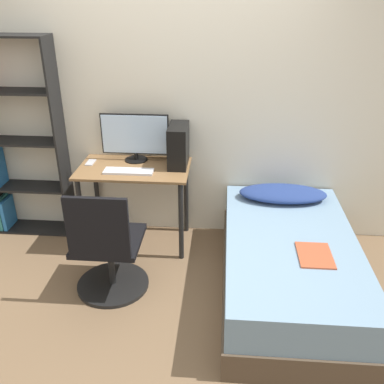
{
  "coord_description": "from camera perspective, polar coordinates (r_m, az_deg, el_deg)",
  "views": [
    {
      "loc": [
        0.46,
        -2.42,
        2.24
      ],
      "look_at": [
        0.21,
        0.61,
        0.75
      ],
      "focal_mm": 40.0,
      "sensor_mm": 36.0,
      "label": 1
    }
  ],
  "objects": [
    {
      "name": "ground_plane",
      "position": [
        3.33,
        -4.67,
        -16.32
      ],
      "size": [
        14.0,
        14.0,
        0.0
      ],
      "primitive_type": "plane",
      "color": "brown"
    },
    {
      "name": "wall_back",
      "position": [
        3.91,
        -2.28,
        11.41
      ],
      "size": [
        8.0,
        0.05,
        2.5
      ],
      "color": "silver",
      "rests_on": "ground_plane"
    },
    {
      "name": "desk",
      "position": [
        3.88,
        -7.65,
        1.47
      ],
      "size": [
        0.98,
        0.58,
        0.77
      ],
      "color": "brown",
      "rests_on": "ground_plane"
    },
    {
      "name": "bookshelf",
      "position": [
        4.32,
        -22.72,
        5.46
      ],
      "size": [
        0.75,
        0.27,
        1.86
      ],
      "color": "black",
      "rests_on": "ground_plane"
    },
    {
      "name": "office_chair",
      "position": [
        3.41,
        -11.15,
        -8.17
      ],
      "size": [
        0.58,
        0.58,
        0.93
      ],
      "color": "black",
      "rests_on": "ground_plane"
    },
    {
      "name": "bed",
      "position": [
        3.49,
        12.75,
        -9.58
      ],
      "size": [
        1.02,
        1.85,
        0.5
      ],
      "color": "#4C3D2D",
      "rests_on": "ground_plane"
    },
    {
      "name": "pillow",
      "position": [
        3.9,
        12.01,
        -0.19
      ],
      "size": [
        0.77,
        0.36,
        0.11
      ],
      "color": "navy",
      "rests_on": "bed"
    },
    {
      "name": "magazine",
      "position": [
        3.19,
        16.07,
        -8.09
      ],
      "size": [
        0.24,
        0.32,
        0.01
      ],
      "color": "#B24C2D",
      "rests_on": "bed"
    },
    {
      "name": "monitor",
      "position": [
        3.91,
        -7.62,
        7.37
      ],
      "size": [
        0.62,
        0.21,
        0.43
      ],
      "color": "black",
      "rests_on": "desk"
    },
    {
      "name": "keyboard",
      "position": [
        3.72,
        -8.46,
        2.74
      ],
      "size": [
        0.43,
        0.13,
        0.02
      ],
      "color": "silver",
      "rests_on": "desk"
    },
    {
      "name": "pc_tower",
      "position": [
        3.79,
        -1.83,
        6.22
      ],
      "size": [
        0.16,
        0.35,
        0.36
      ],
      "color": "black",
      "rests_on": "desk"
    },
    {
      "name": "phone",
      "position": [
        3.99,
        -13.37,
        3.85
      ],
      "size": [
        0.07,
        0.14,
        0.01
      ],
      "color": "#B7B7BC",
      "rests_on": "desk"
    }
  ]
}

